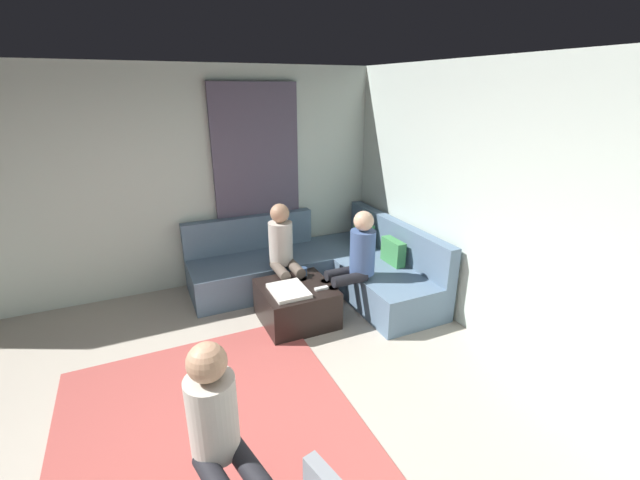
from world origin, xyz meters
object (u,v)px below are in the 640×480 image
(ottoman, at_px, (296,303))
(person_on_couch_side, at_px, (284,251))
(sectional_couch, at_px, (323,268))
(coffee_mug, at_px, (303,272))
(game_remote, at_px, (321,288))
(person_on_armchair, at_px, (221,436))
(person_on_couch_back, at_px, (355,260))

(ottoman, relative_size, person_on_couch_side, 0.63)
(sectional_couch, xyz_separation_m, person_on_couch_side, (0.15, -0.57, 0.38))
(person_on_couch_side, bearing_deg, ottoman, 86.13)
(coffee_mug, distance_m, person_on_couch_side, 0.33)
(sectional_couch, xyz_separation_m, game_remote, (0.77, -0.38, 0.15))
(coffee_mug, bearing_deg, ottoman, -39.29)
(sectional_couch, distance_m, person_on_armchair, 3.11)
(ottoman, relative_size, game_remote, 5.07)
(coffee_mug, relative_size, person_on_couch_back, 0.08)
(person_on_couch_back, height_order, person_on_couch_side, same)
(ottoman, bearing_deg, game_remote, 50.71)
(game_remote, bearing_deg, person_on_couch_back, 99.39)
(ottoman, height_order, coffee_mug, coffee_mug)
(ottoman, relative_size, person_on_armchair, 0.64)
(person_on_couch_side, xyz_separation_m, person_on_armchair, (2.37, -1.22, -0.01))
(person_on_armchair, bearing_deg, game_remote, -142.33)
(game_remote, bearing_deg, sectional_couch, 153.87)
(ottoman, height_order, game_remote, game_remote)
(ottoman, height_order, person_on_couch_back, person_on_couch_back)
(person_on_couch_back, bearing_deg, coffee_mug, 55.34)
(coffee_mug, xyz_separation_m, game_remote, (0.40, 0.04, -0.04))
(person_on_couch_back, bearing_deg, person_on_couch_side, 48.42)
(person_on_couch_back, bearing_deg, ottoman, 80.62)
(sectional_couch, distance_m, game_remote, 0.87)
(coffee_mug, distance_m, person_on_couch_back, 0.61)
(person_on_armchair, bearing_deg, person_on_couch_side, -130.62)
(person_on_couch_back, xyz_separation_m, person_on_couch_side, (-0.55, -0.62, 0.00))
(sectional_couch, distance_m, person_on_couch_side, 0.70)
(person_on_couch_back, xyz_separation_m, person_on_armchair, (1.82, -1.85, -0.01))
(sectional_couch, xyz_separation_m, coffee_mug, (0.37, -0.42, 0.19))
(ottoman, distance_m, coffee_mug, 0.38)
(person_on_couch_side, bearing_deg, person_on_couch_back, 138.42)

